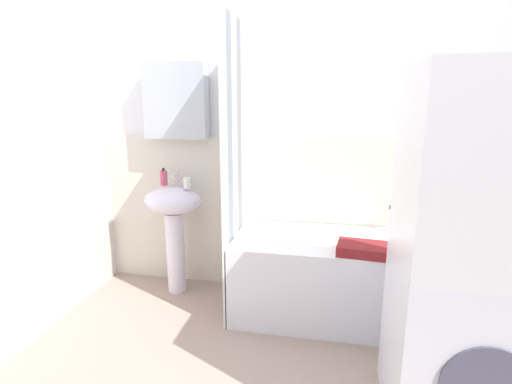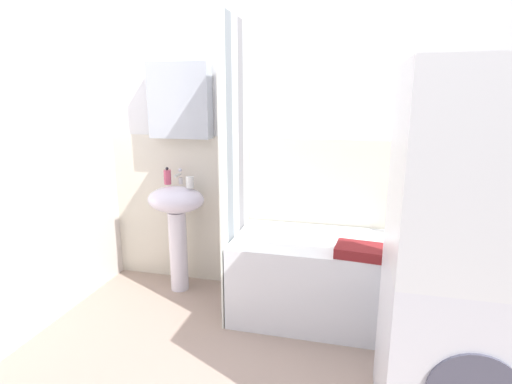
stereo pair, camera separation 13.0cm
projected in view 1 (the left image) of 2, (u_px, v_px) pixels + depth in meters
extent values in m
cube|color=white|center=(297.00, 138.00, 2.97)|extent=(3.60, 0.05, 2.40)
cube|color=silver|center=(295.00, 217.00, 3.08)|extent=(3.60, 0.02, 1.20)
cube|color=silver|center=(176.00, 101.00, 2.99)|extent=(0.48, 0.12, 0.56)
cube|color=white|center=(17.00, 148.00, 2.38)|extent=(0.05, 1.81, 2.40)
cube|color=silver|center=(35.00, 244.00, 2.51)|extent=(0.02, 1.81, 1.20)
cylinder|color=white|center=(176.00, 253.00, 3.11)|extent=(0.14, 0.14, 0.64)
ellipsoid|color=white|center=(173.00, 201.00, 3.02)|extent=(0.44, 0.34, 0.20)
cylinder|color=silver|center=(177.00, 182.00, 3.08)|extent=(0.03, 0.03, 0.05)
cylinder|color=silver|center=(174.00, 176.00, 3.02)|extent=(0.02, 0.10, 0.02)
sphere|color=silver|center=(177.00, 171.00, 3.06)|extent=(0.03, 0.03, 0.03)
cylinder|color=#CC4E6C|center=(164.00, 178.00, 3.06)|extent=(0.06, 0.06, 0.11)
sphere|color=black|center=(163.00, 169.00, 3.05)|extent=(0.02, 0.02, 0.02)
cylinder|color=white|center=(187.00, 183.00, 2.96)|extent=(0.06, 0.06, 0.08)
cube|color=white|center=(345.00, 279.00, 2.76)|extent=(1.51, 0.65, 0.56)
cube|color=white|center=(224.00, 180.00, 2.48)|extent=(0.01, 0.13, 2.00)
cube|color=gray|center=(230.00, 176.00, 2.60)|extent=(0.01, 0.13, 2.00)
cube|color=white|center=(235.00, 172.00, 2.73)|extent=(0.01, 0.13, 2.00)
cube|color=gray|center=(239.00, 169.00, 2.85)|extent=(0.01, 0.13, 2.00)
cube|color=silver|center=(243.00, 165.00, 2.98)|extent=(0.01, 0.13, 2.00)
cylinder|color=#CC506D|center=(443.00, 221.00, 2.80)|extent=(0.05, 0.05, 0.19)
cylinder|color=#2B2C2E|center=(445.00, 205.00, 2.77)|extent=(0.04, 0.04, 0.02)
cylinder|color=#222A2D|center=(424.00, 220.00, 2.82)|extent=(0.06, 0.06, 0.19)
cylinder|color=black|center=(426.00, 206.00, 2.79)|extent=(0.04, 0.04, 0.02)
cylinder|color=#227F5B|center=(414.00, 223.00, 2.81)|extent=(0.05, 0.05, 0.14)
cylinder|color=black|center=(415.00, 212.00, 2.79)|extent=(0.03, 0.03, 0.02)
cylinder|color=white|center=(391.00, 220.00, 2.84)|extent=(0.06, 0.06, 0.17)
cylinder|color=#2B2A25|center=(392.00, 207.00, 2.82)|extent=(0.04, 0.04, 0.02)
cube|color=maroon|center=(364.00, 249.00, 2.45)|extent=(0.34, 0.24, 0.06)
cube|color=white|center=(460.00, 345.00, 1.81)|extent=(0.60, 0.63, 0.82)
cube|color=white|center=(484.00, 167.00, 1.62)|extent=(0.60, 0.63, 0.82)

